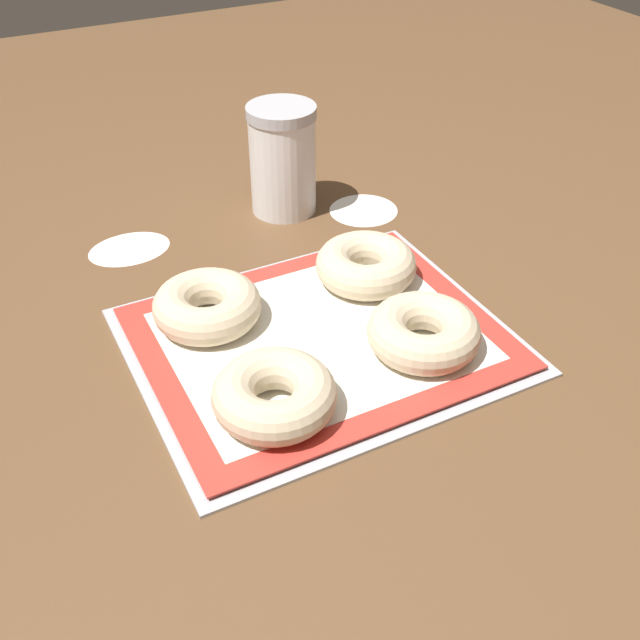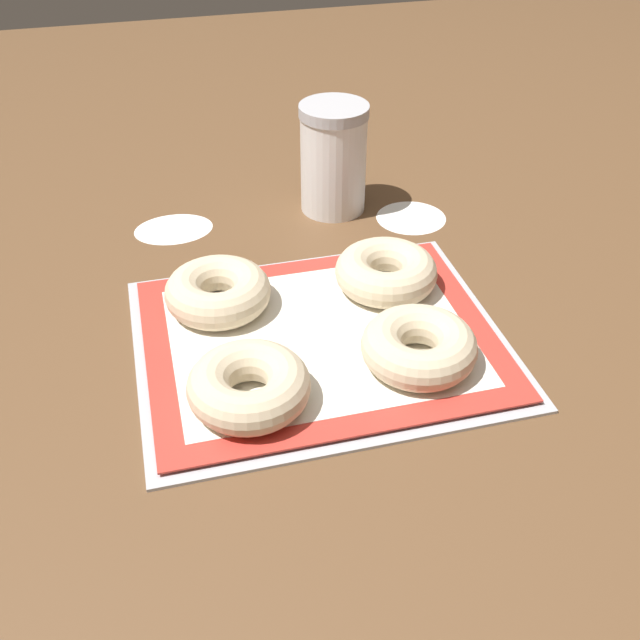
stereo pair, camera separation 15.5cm
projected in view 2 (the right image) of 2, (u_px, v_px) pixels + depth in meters
name	position (u px, v px, depth m)	size (l,w,h in m)	color
ground_plane	(305.00, 339.00, 0.89)	(2.80, 2.80, 0.00)	brown
baking_tray	(320.00, 340.00, 0.88)	(0.43, 0.35, 0.01)	#B2B5BA
baking_mat	(320.00, 337.00, 0.88)	(0.40, 0.33, 0.00)	red
bagel_front_left	(249.00, 386.00, 0.77)	(0.13, 0.13, 0.05)	beige
bagel_front_right	(419.00, 346.00, 0.83)	(0.13, 0.13, 0.05)	beige
bagel_back_left	(218.00, 292.00, 0.91)	(0.13, 0.13, 0.05)	beige
bagel_back_right	(386.00, 272.00, 0.94)	(0.13, 0.13, 0.05)	beige
flour_canister	(333.00, 158.00, 1.10)	(0.10, 0.10, 0.16)	white
flour_patch_near	(174.00, 228.00, 1.10)	(0.11, 0.09, 0.00)	white
flour_patch_far	(411.00, 217.00, 1.12)	(0.10, 0.10, 0.00)	white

